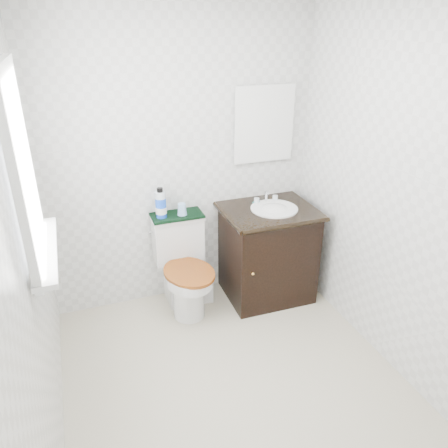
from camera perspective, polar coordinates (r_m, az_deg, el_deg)
floor at (r=3.14m, az=1.47°, el=-19.92°), size 2.40×2.40×0.00m
wall_back at (r=3.51m, az=-5.56°, el=8.11°), size 2.40×0.00×2.40m
wall_front at (r=1.57m, az=18.96°, el=-17.03°), size 2.40×0.00×2.40m
wall_left at (r=2.31m, az=-24.53°, el=-3.54°), size 0.00×2.40×2.40m
wall_right at (r=3.00m, az=21.72°, el=3.40°), size 0.00×2.40×2.40m
window at (r=2.41m, az=-25.05°, el=6.62°), size 0.02×0.70×0.90m
mirror at (r=3.66m, az=5.23°, el=12.85°), size 0.50×0.02×0.60m
toilet at (r=3.64m, az=-5.36°, el=-6.05°), size 0.45×0.66×0.78m
vanity at (r=3.76m, az=5.70°, el=-3.40°), size 0.75×0.64×0.92m
trash_bin at (r=3.80m, az=-2.91°, el=-8.06°), size 0.21×0.17×0.28m
towel at (r=3.53m, az=-6.17°, el=1.13°), size 0.42×0.22×0.02m
mouthwash_bottle at (r=3.46m, az=-8.26°, el=2.61°), size 0.09×0.09×0.24m
cup at (r=3.50m, az=-5.50°, el=1.93°), size 0.08×0.08×0.10m
soap_bar at (r=3.68m, az=4.25°, el=2.88°), size 0.07×0.05×0.02m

